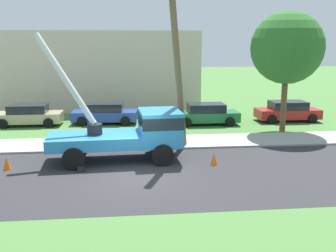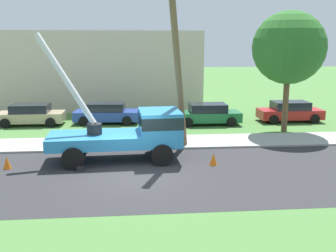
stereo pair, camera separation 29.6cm
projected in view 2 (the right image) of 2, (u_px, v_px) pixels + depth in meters
The scene contains 13 objects.
ground_plane at pixel (133, 121), 28.56m from camera, with size 120.00×120.00×0.00m, color #477538.
road_asphalt at pixel (135, 175), 16.87m from camera, with size 80.00×7.93×0.01m, color #2B2B2D.
sidewalk_strip at pixel (134, 143), 22.13m from camera, with size 80.00×2.88×0.10m, color #9E9E99.
utility_truck at pixel (133, 131), 18.94m from camera, with size 6.88×3.21×5.98m.
leaning_utility_pole at pixel (177, 63), 19.75m from camera, with size 1.57×2.76×8.81m.
traffic_cone_ahead at pixel (213, 159), 18.24m from camera, with size 0.36×0.36×0.56m, color orange.
traffic_cone_behind at pixel (7, 163), 17.71m from camera, with size 0.36×0.36×0.56m, color orange.
parked_sedan_tan at pixel (31, 115), 26.97m from camera, with size 4.41×2.04×1.42m.
parked_sedan_blue at pixel (107, 113), 27.58m from camera, with size 4.52×2.22×1.42m.
parked_sedan_green at pixel (208, 114), 27.18m from camera, with size 4.41×2.04×1.42m.
parked_sedan_red at pixel (290, 111), 28.19m from camera, with size 4.41×2.04×1.42m.
roadside_tree_near at pixel (289, 48), 24.18m from camera, with size 4.43×4.43×7.41m.
lowrise_building_backdrop at pixel (94, 70), 34.06m from camera, with size 18.00×6.00×6.40m, color beige.
Camera 2 is at (-0.04, -16.13, 5.55)m, focal length 42.66 mm.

